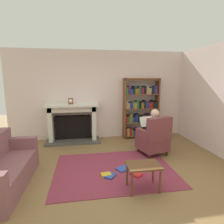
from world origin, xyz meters
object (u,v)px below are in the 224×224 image
at_px(mantel_clock, 71,101).
at_px(fireplace, 73,121).
at_px(seated_reader, 152,129).
at_px(bookshelf, 141,109).
at_px(side_table, 143,168).
at_px(sofa_floral, 1,170).
at_px(armchair_reading, 154,138).

bearing_deg(mantel_clock, fireplace, 73.59).
bearing_deg(fireplace, seated_reader, -32.87).
xyz_separation_m(bookshelf, side_table, (-0.85, -2.78, -0.53)).
bearing_deg(sofa_floral, armchair_reading, -72.93).
distance_m(bookshelf, sofa_floral, 4.02).
relative_size(armchair_reading, seated_reader, 0.85).
distance_m(bookshelf, seated_reader, 1.35).
height_order(seated_reader, side_table, seated_reader).
height_order(fireplace, armchair_reading, fireplace).
bearing_deg(fireplace, armchair_reading, -34.68).
relative_size(fireplace, sofa_floral, 0.91).
height_order(bookshelf, sofa_floral, bookshelf).
xyz_separation_m(fireplace, side_table, (1.27, -2.75, -0.22)).
distance_m(mantel_clock, sofa_floral, 2.61).
height_order(bookshelf, side_table, bookshelf).
height_order(fireplace, bookshelf, bookshelf).
bearing_deg(seated_reader, mantel_clock, -46.26).
height_order(mantel_clock, sofa_floral, mantel_clock).
height_order(fireplace, sofa_floral, fireplace).
xyz_separation_m(armchair_reading, seated_reader, (-0.03, 0.11, 0.20)).
distance_m(seated_reader, side_table, 1.65).
bearing_deg(armchair_reading, mantel_clock, -48.19).
relative_size(bookshelf, sofa_floral, 1.09).
xyz_separation_m(mantel_clock, seated_reader, (2.01, -1.18, -0.60)).
xyz_separation_m(seated_reader, side_table, (-0.71, -1.47, -0.24)).
bearing_deg(sofa_floral, bookshelf, -53.29).
distance_m(fireplace, side_table, 3.04).
distance_m(mantel_clock, armchair_reading, 2.54).
bearing_deg(fireplace, side_table, -65.15).
relative_size(fireplace, seated_reader, 1.37).
relative_size(fireplace, bookshelf, 0.83).
xyz_separation_m(bookshelf, sofa_floral, (-3.23, -2.33, -0.59)).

